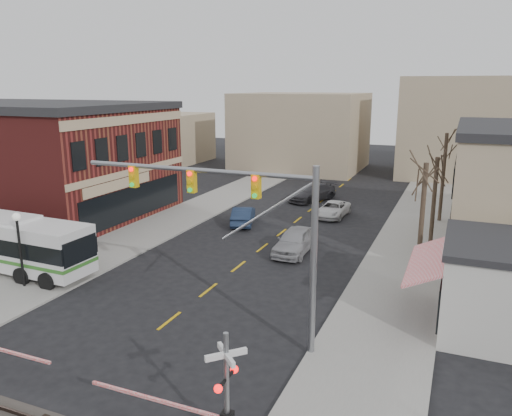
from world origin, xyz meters
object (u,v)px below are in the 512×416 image
(car_c, at_px, (333,209))
(car_d, at_px, (312,193))
(traffic_signal_mast, at_px, (246,214))
(pedestrian_far, at_px, (78,249))
(rr_crossing_east, at_px, (214,391))
(car_a, at_px, (295,241))
(car_b, at_px, (243,215))
(transit_bus, at_px, (0,241))
(street_lamp, at_px, (18,234))
(pedestrian_near, at_px, (58,258))

(car_c, xyz_separation_m, car_d, (-3.36, 5.20, 0.15))
(traffic_signal_mast, distance_m, pedestrian_far, 15.44)
(rr_crossing_east, bearing_deg, traffic_signal_mast, 105.32)
(car_a, xyz_separation_m, car_b, (-6.11, 5.20, -0.11))
(transit_bus, bearing_deg, traffic_signal_mast, -7.57)
(car_d, relative_size, pedestrian_far, 3.21)
(rr_crossing_east, relative_size, street_lamp, 1.33)
(transit_bus, distance_m, rr_crossing_east, 21.09)
(car_b, height_order, car_c, car_b)
(rr_crossing_east, distance_m, car_a, 19.02)
(rr_crossing_east, distance_m, pedestrian_far, 19.40)
(street_lamp, relative_size, car_a, 0.84)
(pedestrian_far, bearing_deg, car_d, 8.11)
(rr_crossing_east, relative_size, car_d, 1.02)
(car_b, xyz_separation_m, pedestrian_near, (-5.56, -14.48, 0.33))
(traffic_signal_mast, relative_size, rr_crossing_east, 1.96)
(transit_bus, height_order, car_d, transit_bus)
(rr_crossing_east, relative_size, car_c, 1.21)
(pedestrian_near, xyz_separation_m, pedestrian_far, (-0.39, 2.10, -0.10))
(pedestrian_far, bearing_deg, rr_crossing_east, -97.26)
(transit_bus, distance_m, pedestrian_near, 4.03)
(traffic_signal_mast, distance_m, car_b, 19.68)
(street_lamp, bearing_deg, rr_crossing_east, -24.65)
(street_lamp, bearing_deg, pedestrian_far, 89.98)
(transit_bus, distance_m, car_a, 18.45)
(traffic_signal_mast, xyz_separation_m, car_d, (-5.10, 27.71, -4.99))
(street_lamp, bearing_deg, car_b, 70.39)
(transit_bus, height_order, street_lamp, street_lamp)
(car_a, bearing_deg, car_d, 101.75)
(traffic_signal_mast, height_order, street_lamp, traffic_signal_mast)
(car_a, relative_size, pedestrian_far, 2.93)
(pedestrian_far, bearing_deg, transit_bus, 155.70)
(car_b, height_order, pedestrian_near, pedestrian_near)
(street_lamp, bearing_deg, car_c, 61.10)
(car_c, distance_m, pedestrian_near, 22.89)
(street_lamp, bearing_deg, car_a, 43.62)
(traffic_signal_mast, height_order, rr_crossing_east, traffic_signal_mast)
(pedestrian_far, bearing_deg, car_b, 3.41)
(car_b, relative_size, car_d, 0.82)
(street_lamp, xyz_separation_m, car_c, (12.08, 21.89, -2.50))
(car_a, xyz_separation_m, car_c, (0.03, 10.40, -0.21))
(street_lamp, relative_size, car_c, 0.91)
(car_c, bearing_deg, car_a, -87.31)
(car_d, height_order, pedestrian_far, pedestrian_far)
(rr_crossing_east, relative_size, pedestrian_near, 2.95)
(car_b, bearing_deg, car_a, 122.08)
(rr_crossing_east, height_order, car_a, rr_crossing_east)
(street_lamp, bearing_deg, transit_bus, 154.56)
(traffic_signal_mast, bearing_deg, car_c, 94.40)
(pedestrian_near, bearing_deg, transit_bus, 118.19)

